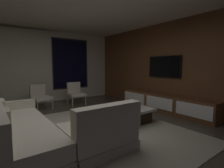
% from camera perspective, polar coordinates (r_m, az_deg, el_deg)
% --- Properties ---
extents(floor, '(9.20, 9.20, 0.00)m').
position_cam_1_polar(floor, '(3.67, -10.05, -16.04)').
color(floor, '#473D33').
extents(back_wall_with_window, '(6.60, 0.30, 2.70)m').
position_cam_1_polar(back_wall_with_window, '(6.82, -24.40, 5.31)').
color(back_wall_with_window, beige).
rests_on(back_wall_with_window, floor).
extents(media_wall, '(0.12, 7.80, 2.70)m').
position_cam_1_polar(media_wall, '(5.48, 19.83, 5.48)').
color(media_wall, brown).
rests_on(media_wall, floor).
extents(area_rug, '(3.20, 3.80, 0.01)m').
position_cam_1_polar(area_rug, '(3.74, -4.35, -15.40)').
color(area_rug, '#ADA391').
rests_on(area_rug, floor).
extents(sectional_couch, '(1.98, 2.50, 0.82)m').
position_cam_1_polar(sectional_couch, '(3.15, -22.85, -14.59)').
color(sectional_couch, '#B1A997').
rests_on(sectional_couch, floor).
extents(coffee_table, '(1.16, 1.16, 0.36)m').
position_cam_1_polar(coffee_table, '(4.29, 3.69, -10.00)').
color(coffee_table, black).
rests_on(coffee_table, floor).
extents(book_stack_on_coffee_table, '(0.28, 0.17, 0.06)m').
position_cam_1_polar(book_stack_on_coffee_table, '(4.24, 5.82, -7.41)').
color(book_stack_on_coffee_table, silver).
rests_on(book_stack_on_coffee_table, coffee_table).
extents(accent_chair_near_window, '(0.56, 0.58, 0.78)m').
position_cam_1_polar(accent_chair_near_window, '(6.24, -12.15, -2.68)').
color(accent_chair_near_window, '#B2ADA0').
rests_on(accent_chair_near_window, floor).
extents(accent_chair_by_curtain, '(0.64, 0.66, 0.78)m').
position_cam_1_polar(accent_chair_by_curtain, '(5.88, -22.98, -3.58)').
color(accent_chair_by_curtain, '#B2ADA0').
rests_on(accent_chair_by_curtain, floor).
extents(media_console, '(0.46, 3.10, 0.52)m').
position_cam_1_polar(media_console, '(5.39, 17.22, -6.19)').
color(media_console, brown).
rests_on(media_console, floor).
extents(mounted_tv, '(0.05, 1.15, 0.66)m').
position_cam_1_polar(mounted_tv, '(5.53, 17.05, 5.58)').
color(mounted_tv, black).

